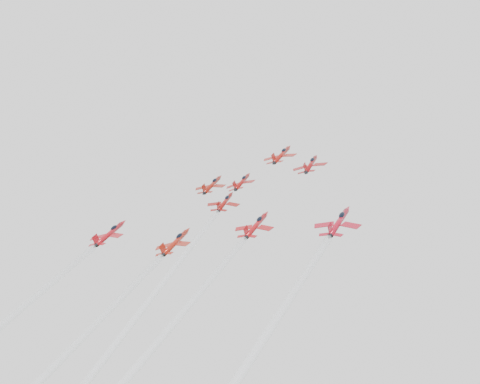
% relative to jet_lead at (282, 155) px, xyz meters
% --- Properties ---
extents(jet_lead, '(10.46, 12.91, 9.73)m').
position_rel_jet_lead_xyz_m(jet_lead, '(0.00, 0.00, 0.00)').
color(jet_lead, '#A2160F').
extents(jet_row2_left, '(9.18, 11.32, 8.54)m').
position_rel_jet_lead_xyz_m(jet_row2_left, '(-15.00, -14.31, -10.53)').
color(jet_row2_left, maroon).
extents(jet_row2_center, '(8.62, 10.64, 8.02)m').
position_rel_jet_lead_xyz_m(jet_row2_center, '(-6.09, -14.39, -10.59)').
color(jet_row2_center, maroon).
extents(jet_row2_right, '(9.62, 11.87, 8.95)m').
position_rel_jet_lead_xyz_m(jet_row2_right, '(11.10, -8.40, -6.18)').
color(jet_row2_right, maroon).
extents(jet_center, '(8.46, 74.88, 55.44)m').
position_rel_jet_lead_xyz_m(jet_center, '(-6.34, -57.36, -42.24)').
color(jet_center, maroon).
extents(jet_rear_right, '(9.09, 80.44, 59.55)m').
position_rel_jet_lead_xyz_m(jet_rear_right, '(6.43, -70.84, -52.14)').
color(jet_rear_right, '#AF1015').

